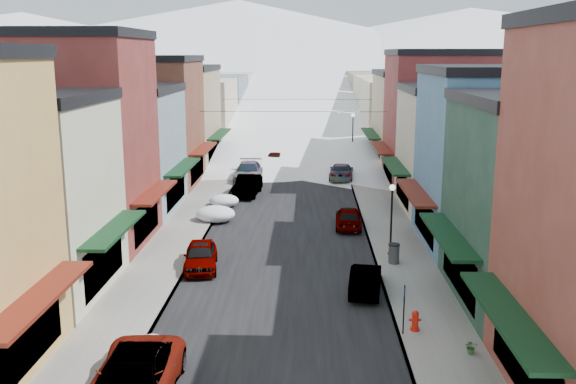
# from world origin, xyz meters

# --- Properties ---
(road) EXTENTS (10.00, 160.00, 0.01)m
(road) POSITION_xyz_m (0.00, 60.00, 0.01)
(road) COLOR black
(road) RESTS_ON ground
(sidewalk_left) EXTENTS (3.20, 160.00, 0.15)m
(sidewalk_left) POSITION_xyz_m (-6.60, 60.00, 0.07)
(sidewalk_left) COLOR gray
(sidewalk_left) RESTS_ON ground
(sidewalk_right) EXTENTS (3.20, 160.00, 0.15)m
(sidewalk_right) POSITION_xyz_m (6.60, 60.00, 0.07)
(sidewalk_right) COLOR gray
(sidewalk_right) RESTS_ON ground
(curb_left) EXTENTS (0.10, 160.00, 0.15)m
(curb_left) POSITION_xyz_m (-5.05, 60.00, 0.07)
(curb_left) COLOR slate
(curb_left) RESTS_ON ground
(curb_right) EXTENTS (0.10, 160.00, 0.15)m
(curb_right) POSITION_xyz_m (5.05, 60.00, 0.07)
(curb_right) COLOR slate
(curb_right) RESTS_ON ground
(bldg_l_brick_near) EXTENTS (12.30, 8.20, 12.50)m
(bldg_l_brick_near) POSITION_xyz_m (-13.69, 20.50, 6.26)
(bldg_l_brick_near) COLOR maroon
(bldg_l_brick_near) RESTS_ON ground
(bldg_l_grayblue) EXTENTS (11.30, 9.20, 9.00)m
(bldg_l_grayblue) POSITION_xyz_m (-13.19, 29.00, 4.51)
(bldg_l_grayblue) COLOR gray
(bldg_l_grayblue) RESTS_ON ground
(bldg_l_brick_far) EXTENTS (13.30, 9.20, 11.00)m
(bldg_l_brick_far) POSITION_xyz_m (-14.19, 38.00, 5.51)
(bldg_l_brick_far) COLOR brown
(bldg_l_brick_far) RESTS_ON ground
(bldg_l_tan) EXTENTS (11.30, 11.20, 10.00)m
(bldg_l_tan) POSITION_xyz_m (-13.19, 48.00, 5.01)
(bldg_l_tan) COLOR #9D8667
(bldg_l_tan) RESTS_ON ground
(bldg_r_blue) EXTENTS (11.30, 9.20, 10.50)m
(bldg_r_blue) POSITION_xyz_m (13.19, 21.00, 5.26)
(bldg_r_blue) COLOR teal
(bldg_r_blue) RESTS_ON ground
(bldg_r_cream) EXTENTS (12.30, 9.20, 9.00)m
(bldg_r_cream) POSITION_xyz_m (13.69, 30.00, 4.51)
(bldg_r_cream) COLOR beige
(bldg_r_cream) RESTS_ON ground
(bldg_r_brick_far) EXTENTS (13.30, 9.20, 11.50)m
(bldg_r_brick_far) POSITION_xyz_m (14.19, 39.00, 5.76)
(bldg_r_brick_far) COLOR maroon
(bldg_r_brick_far) RESTS_ON ground
(bldg_r_tan) EXTENTS (11.30, 11.20, 9.50)m
(bldg_r_tan) POSITION_xyz_m (13.19, 49.00, 4.76)
(bldg_r_tan) COLOR tan
(bldg_r_tan) RESTS_ON ground
(distant_blocks) EXTENTS (34.00, 55.00, 8.00)m
(distant_blocks) POSITION_xyz_m (0.00, 83.00, 4.00)
(distant_blocks) COLOR gray
(distant_blocks) RESTS_ON ground
(mountain_ridge) EXTENTS (670.00, 340.00, 34.00)m
(mountain_ridge) POSITION_xyz_m (-19.47, 277.18, 14.36)
(mountain_ridge) COLOR silver
(mountain_ridge) RESTS_ON ground
(overhead_cables) EXTENTS (16.40, 15.04, 0.04)m
(overhead_cables) POSITION_xyz_m (0.00, 47.50, 6.20)
(overhead_cables) COLOR black
(overhead_cables) RESTS_ON ground
(car_white_suv) EXTENTS (2.72, 5.76, 1.59)m
(car_white_suv) POSITION_xyz_m (-4.30, 3.00, 0.80)
(car_white_suv) COLOR white
(car_white_suv) RESTS_ON ground
(car_silver_sedan) EXTENTS (2.20, 4.41, 1.44)m
(car_silver_sedan) POSITION_xyz_m (-4.30, 16.26, 0.72)
(car_silver_sedan) COLOR #A8ABB0
(car_silver_sedan) RESTS_ON ground
(car_dark_hatch) EXTENTS (2.10, 4.98, 1.60)m
(car_dark_hatch) POSITION_xyz_m (-3.50, 34.14, 0.80)
(car_dark_hatch) COLOR black
(car_dark_hatch) RESTS_ON ground
(car_silver_wagon) EXTENTS (2.40, 5.81, 1.68)m
(car_silver_wagon) POSITION_xyz_m (-4.01, 40.07, 0.84)
(car_silver_wagon) COLOR #A7ABB0
(car_silver_wagon) RESTS_ON ground
(car_green_sedan) EXTENTS (1.92, 4.18, 1.33)m
(car_green_sedan) POSITION_xyz_m (4.12, 13.14, 0.66)
(car_green_sedan) COLOR black
(car_green_sedan) RESTS_ON ground
(car_gray_suv) EXTENTS (1.86, 4.25, 1.42)m
(car_gray_suv) POSITION_xyz_m (3.99, 24.71, 0.71)
(car_gray_suv) COLOR gray
(car_gray_suv) RESTS_ON ground
(car_black_sedan) EXTENTS (2.52, 5.33, 1.50)m
(car_black_sedan) POSITION_xyz_m (4.30, 40.91, 0.75)
(car_black_sedan) COLOR black
(car_black_sedan) RESTS_ON ground
(car_lane_silver) EXTENTS (1.96, 4.33, 1.44)m
(car_lane_silver) POSITION_xyz_m (-2.10, 47.53, 0.72)
(car_lane_silver) COLOR #A6A9AE
(car_lane_silver) RESTS_ON ground
(car_lane_white) EXTENTS (3.20, 5.92, 1.58)m
(car_lane_white) POSITION_xyz_m (0.78, 66.70, 0.79)
(car_lane_white) COLOR #BDBDC0
(car_lane_white) RESTS_ON ground
(fire_hydrant) EXTENTS (0.50, 0.38, 0.86)m
(fire_hydrant) POSITION_xyz_m (5.73, 8.56, 0.54)
(fire_hydrant) COLOR red
(fire_hydrant) RESTS_ON sidewalk_right
(parking_sign) EXTENTS (0.08, 0.28, 2.06)m
(parking_sign) POSITION_xyz_m (5.20, 8.20, 1.35)
(parking_sign) COLOR black
(parking_sign) RESTS_ON sidewalk_right
(trash_can) EXTENTS (0.63, 0.63, 1.07)m
(trash_can) POSITION_xyz_m (5.96, 17.11, 0.69)
(trash_can) COLOR #515456
(trash_can) RESTS_ON sidewalk_right
(streetlamp_near) EXTENTS (0.33, 0.33, 3.99)m
(streetlamp_near) POSITION_xyz_m (5.97, 18.63, 2.67)
(streetlamp_near) COLOR black
(streetlamp_near) RESTS_ON sidewalk_right
(streetlamp_far) EXTENTS (0.39, 0.39, 4.71)m
(streetlamp_far) POSITION_xyz_m (6.08, 53.03, 3.12)
(streetlamp_far) COLOR black
(streetlamp_far) RESTS_ON sidewalk_right
(planter_near) EXTENTS (0.54, 0.49, 0.54)m
(planter_near) POSITION_xyz_m (7.51, 6.54, 0.42)
(planter_near) COLOR #356B30
(planter_near) RESTS_ON sidewalk_right
(snow_pile_near) EXTENTS (2.06, 2.47, 0.87)m
(snow_pile_near) POSITION_xyz_m (-4.88, 6.02, 0.42)
(snow_pile_near) COLOR white
(snow_pile_near) RESTS_ON ground
(snow_pile_mid) EXTENTS (2.64, 2.83, 1.12)m
(snow_pile_mid) POSITION_xyz_m (-4.88, 25.94, 0.53)
(snow_pile_mid) COLOR white
(snow_pile_mid) RESTS_ON ground
(snow_pile_far) EXTENTS (2.19, 2.55, 0.93)m
(snow_pile_far) POSITION_xyz_m (-4.88, 30.34, 0.44)
(snow_pile_far) COLOR white
(snow_pile_far) RESTS_ON ground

